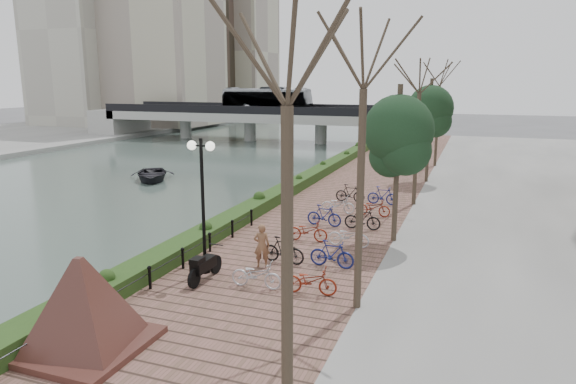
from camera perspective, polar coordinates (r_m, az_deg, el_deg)
The scene contains 14 objects.
ground at distance 17.83m, azimuth -20.60°, elevation -12.09°, with size 220.00×220.00×0.00m, color #59595B.
river_water at distance 45.86m, azimuth -14.61°, elevation 2.89°, with size 30.00×130.00×0.02m, color #475953.
promenade at distance 31.18m, azimuth 6.77°, elevation -0.59°, with size 8.00×75.00×0.50m, color brown.
hedge at distance 34.33m, azimuth 2.26°, elevation 1.60°, with size 1.10×56.00×0.60m, color #1E3915.
chain_fence at distance 18.17m, azimuth -13.28°, elevation -8.26°, with size 0.10×14.10×0.70m.
granite_monument at distance 13.98m, azimuth -21.91°, elevation -11.38°, with size 4.54×4.54×2.40m.
lamppost at distance 17.65m, azimuth -9.54°, elevation 1.67°, with size 1.02×0.32×4.74m.
motorcycle at distance 17.66m, azimuth -9.19°, elevation -8.01°, with size 0.55×1.75×1.09m, color black, non-canonical shape.
pedestrian at distance 18.62m, azimuth -2.94°, elevation -5.96°, with size 0.59×0.38×1.61m, color brown.
bicycle_parking at distance 22.38m, azimuth 5.24°, elevation -3.75°, with size 2.40×14.69×1.00m.
street_trees at distance 25.20m, azimuth 13.25°, elevation 4.08°, with size 3.20×37.12×6.80m.
bridge at distance 62.67m, azimuth -3.88°, elevation 8.74°, with size 36.00×10.77×6.50m.
boat at distance 38.67m, azimuth -14.92°, elevation 1.92°, with size 3.21×4.49×0.93m, color black.
far_buildings at distance 94.57m, azimuth -14.37°, elevation 17.28°, with size 35.00×38.00×38.00m.
Camera 1 is at (11.01, -12.11, 7.09)m, focal length 32.00 mm.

